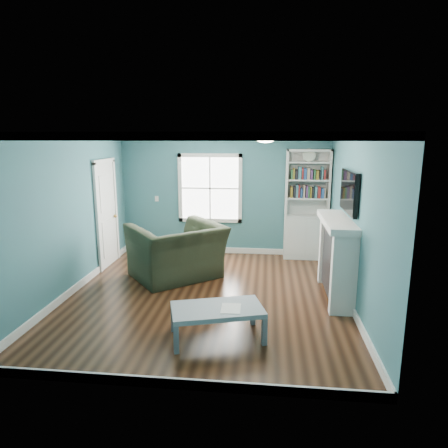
# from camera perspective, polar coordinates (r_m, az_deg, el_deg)

# --- Properties ---
(floor) EXTENTS (5.00, 5.00, 0.00)m
(floor) POSITION_cam_1_polar(r_m,az_deg,el_deg) (6.67, -2.42, -10.16)
(floor) COLOR black
(floor) RESTS_ON ground
(room_walls) EXTENTS (5.00, 5.00, 5.00)m
(room_walls) POSITION_cam_1_polar(r_m,az_deg,el_deg) (6.23, -2.55, 3.38)
(room_walls) COLOR #357277
(room_walls) RESTS_ON ground
(trim) EXTENTS (4.50, 5.00, 2.60)m
(trim) POSITION_cam_1_polar(r_m,az_deg,el_deg) (6.30, -2.52, 0.28)
(trim) COLOR white
(trim) RESTS_ON ground
(window) EXTENTS (1.40, 0.06, 1.50)m
(window) POSITION_cam_1_polar(r_m,az_deg,el_deg) (8.73, -2.01, 5.12)
(window) COLOR white
(window) RESTS_ON room_walls
(bookshelf) EXTENTS (0.90, 0.35, 2.31)m
(bookshelf) POSITION_cam_1_polar(r_m,az_deg,el_deg) (8.58, 11.65, 1.18)
(bookshelf) COLOR silver
(bookshelf) RESTS_ON ground
(fireplace) EXTENTS (0.44, 1.58, 1.30)m
(fireplace) POSITION_cam_1_polar(r_m,az_deg,el_deg) (6.67, 15.82, -4.83)
(fireplace) COLOR black
(fireplace) RESTS_ON ground
(tv) EXTENTS (0.06, 1.10, 0.65)m
(tv) POSITION_cam_1_polar(r_m,az_deg,el_deg) (6.46, 17.45, 4.43)
(tv) COLOR black
(tv) RESTS_ON fireplace
(door) EXTENTS (0.12, 0.98, 2.17)m
(door) POSITION_cam_1_polar(r_m,az_deg,el_deg) (8.26, -16.42, 1.55)
(door) COLOR silver
(door) RESTS_ON ground
(ceiling_fixture) EXTENTS (0.38, 0.38, 0.15)m
(ceiling_fixture) POSITION_cam_1_polar(r_m,az_deg,el_deg) (6.18, 5.97, 12.26)
(ceiling_fixture) COLOR white
(ceiling_fixture) RESTS_ON room_walls
(light_switch) EXTENTS (0.08, 0.01, 0.12)m
(light_switch) POSITION_cam_1_polar(r_m,az_deg,el_deg) (9.01, -9.59, 3.58)
(light_switch) COLOR white
(light_switch) RESTS_ON room_walls
(recliner) EXTENTS (1.81, 1.74, 1.33)m
(recliner) POSITION_cam_1_polar(r_m,az_deg,el_deg) (7.32, -6.79, -2.64)
(recliner) COLOR black
(recliner) RESTS_ON ground
(coffee_table) EXTENTS (1.29, 0.94, 0.42)m
(coffee_table) POSITION_cam_1_polar(r_m,az_deg,el_deg) (5.23, -0.97, -12.37)
(coffee_table) COLOR #555B66
(coffee_table) RESTS_ON ground
(paper_sheet) EXTENTS (0.26, 0.32, 0.00)m
(paper_sheet) POSITION_cam_1_polar(r_m,az_deg,el_deg) (5.18, 0.99, -11.95)
(paper_sheet) COLOR white
(paper_sheet) RESTS_ON coffee_table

